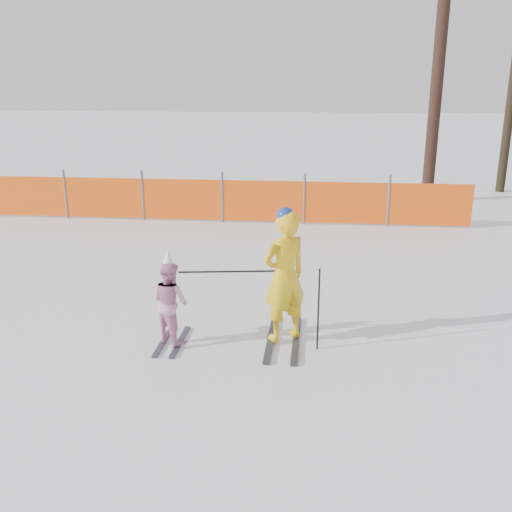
{
  "coord_description": "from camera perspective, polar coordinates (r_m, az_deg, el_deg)",
  "views": [
    {
      "loc": [
        0.81,
        -7.06,
        3.33
      ],
      "look_at": [
        0.0,
        0.5,
        1.0
      ],
      "focal_mm": 40.0,
      "sensor_mm": 36.0,
      "label": 1
    }
  ],
  "objects": [
    {
      "name": "safety_fence",
      "position": [
        14.54,
        -11.64,
        5.69
      ],
      "size": [
        15.97,
        0.06,
        1.25
      ],
      "color": "#595960",
      "rests_on": "ground"
    },
    {
      "name": "child",
      "position": [
        7.53,
        -8.6,
        -4.5
      ],
      "size": [
        0.68,
        0.95,
        1.28
      ],
      "color": "black",
      "rests_on": "ground"
    },
    {
      "name": "tree_trunks",
      "position": [
        17.81,
        19.94,
        14.93
      ],
      "size": [
        2.9,
        2.18,
        6.53
      ],
      "color": "black",
      "rests_on": "ground"
    },
    {
      "name": "adult",
      "position": [
        7.4,
        2.87,
        -2.04
      ],
      "size": [
        0.76,
        1.45,
        1.83
      ],
      "color": "black",
      "rests_on": "ground"
    },
    {
      "name": "ski_poles",
      "position": [
        7.31,
        1.36,
        -3.35
      ],
      "size": [
        1.82,
        0.21,
        1.1
      ],
      "color": "black",
      "rests_on": "ground"
    },
    {
      "name": "ground",
      "position": [
        7.85,
        -0.39,
        -8.07
      ],
      "size": [
        120.0,
        120.0,
        0.0
      ],
      "primitive_type": "plane",
      "color": "white",
      "rests_on": "ground"
    }
  ]
}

